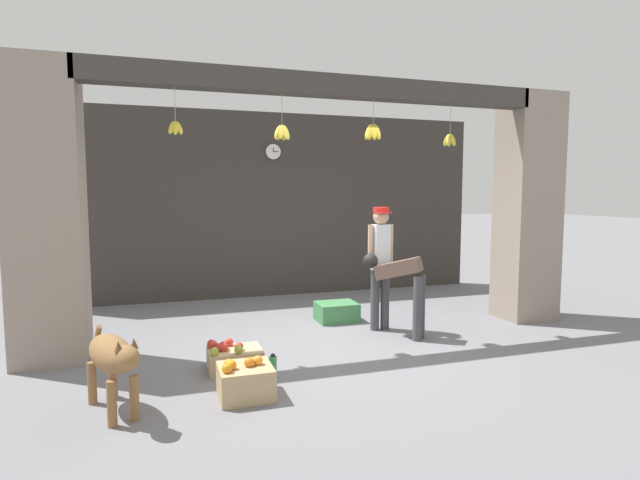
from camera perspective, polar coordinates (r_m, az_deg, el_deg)
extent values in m
plane|color=slate|center=(5.92, 1.29, -11.66)|extent=(60.00, 60.00, 0.00)
cube|color=#38332D|center=(8.45, -5.15, 3.98)|extent=(7.20, 0.12, 3.06)
cube|color=gray|center=(5.75, -28.82, 2.69)|extent=(0.70, 0.60, 3.06)
cube|color=gray|center=(7.42, 22.61, 3.39)|extent=(0.70, 0.60, 3.06)
cube|color=#3D3833|center=(5.90, 0.95, 17.19)|extent=(5.30, 0.24, 0.24)
cylinder|color=#B2AD99|center=(5.51, -16.26, 14.70)|extent=(0.01, 0.01, 0.35)
ellipsoid|color=yellow|center=(5.48, -15.79, 12.22)|extent=(0.10, 0.05, 0.15)
ellipsoid|color=yellow|center=(5.51, -16.20, 12.17)|extent=(0.05, 0.10, 0.15)
ellipsoid|color=yellow|center=(5.47, -16.58, 12.21)|extent=(0.10, 0.05, 0.15)
ellipsoid|color=yellow|center=(5.44, -16.18, 12.26)|extent=(0.05, 0.10, 0.15)
cylinder|color=#B2AD99|center=(5.71, -4.38, 14.62)|extent=(0.01, 0.01, 0.34)
ellipsoid|color=gold|center=(5.69, -3.92, 12.14)|extent=(0.12, 0.06, 0.18)
ellipsoid|color=gold|center=(5.72, -4.23, 12.10)|extent=(0.09, 0.11, 0.19)
ellipsoid|color=gold|center=(5.71, -4.68, 12.11)|extent=(0.09, 0.11, 0.19)
ellipsoid|color=gold|center=(5.67, -4.81, 12.16)|extent=(0.12, 0.06, 0.18)
ellipsoid|color=gold|center=(5.63, -4.50, 12.20)|extent=(0.09, 0.11, 0.19)
ellipsoid|color=gold|center=(5.64, -4.05, 12.19)|extent=(0.09, 0.11, 0.19)
cylinder|color=#B2AD99|center=(6.08, 6.11, 14.32)|extent=(0.01, 0.01, 0.28)
ellipsoid|color=yellow|center=(6.07, 6.53, 12.16)|extent=(0.13, 0.07, 0.20)
ellipsoid|color=yellow|center=(6.10, 6.21, 12.14)|extent=(0.11, 0.12, 0.21)
ellipsoid|color=yellow|center=(6.09, 5.80, 12.15)|extent=(0.09, 0.13, 0.21)
ellipsoid|color=yellow|center=(6.05, 5.60, 12.19)|extent=(0.13, 0.10, 0.21)
ellipsoid|color=yellow|center=(6.01, 5.77, 12.24)|extent=(0.13, 0.10, 0.21)
ellipsoid|color=yellow|center=(6.00, 6.18, 12.25)|extent=(0.09, 0.13, 0.21)
ellipsoid|color=yellow|center=(6.03, 6.52, 12.21)|extent=(0.11, 0.12, 0.21)
cylinder|color=#B2AD99|center=(6.55, 14.69, 13.17)|extent=(0.01, 0.01, 0.36)
ellipsoid|color=gold|center=(6.55, 14.94, 10.96)|extent=(0.11, 0.06, 0.16)
ellipsoid|color=gold|center=(6.56, 14.54, 10.95)|extent=(0.08, 0.11, 0.17)
ellipsoid|color=gold|center=(6.53, 14.27, 10.99)|extent=(0.10, 0.09, 0.17)
ellipsoid|color=gold|center=(6.49, 14.50, 11.02)|extent=(0.10, 0.09, 0.17)
ellipsoid|color=gold|center=(6.50, 14.92, 11.00)|extent=(0.08, 0.11, 0.17)
ellipsoid|color=olive|center=(4.35, -22.78, -11.86)|extent=(0.51, 0.74, 0.28)
cylinder|color=olive|center=(4.23, -20.45, -16.58)|extent=(0.07, 0.07, 0.35)
cylinder|color=olive|center=(4.19, -22.70, -16.90)|extent=(0.07, 0.07, 0.35)
cylinder|color=olive|center=(4.70, -22.58, -14.39)|extent=(0.07, 0.07, 0.35)
cylinder|color=olive|center=(4.66, -24.60, -14.65)|extent=(0.07, 0.07, 0.35)
ellipsoid|color=olive|center=(3.98, -21.22, -12.47)|extent=(0.26, 0.30, 0.19)
cone|color=brown|center=(3.97, -20.50, -10.99)|extent=(0.06, 0.06, 0.08)
cone|color=brown|center=(3.94, -22.05, -11.18)|extent=(0.06, 0.06, 0.08)
cylinder|color=olive|center=(4.69, -24.13, -10.29)|extent=(0.12, 0.22, 0.28)
cylinder|color=#424247|center=(6.45, 7.43, -6.75)|extent=(0.11, 0.11, 0.77)
cylinder|color=#424247|center=(6.39, 6.30, -6.86)|extent=(0.11, 0.11, 0.77)
cube|color=silver|center=(6.31, 6.93, -0.84)|extent=(0.20, 0.17, 0.58)
cylinder|color=tan|center=(6.37, 8.07, -0.49)|extent=(0.06, 0.06, 0.51)
cylinder|color=tan|center=(6.25, 5.78, -0.57)|extent=(0.06, 0.06, 0.51)
sphere|color=tan|center=(6.28, 6.97, 2.67)|extent=(0.20, 0.20, 0.20)
cylinder|color=red|center=(6.28, 6.98, 3.43)|extent=(0.20, 0.20, 0.07)
cube|color=red|center=(6.19, 7.38, 3.13)|extent=(0.17, 0.11, 0.01)
cylinder|color=#424247|center=(6.01, 11.09, -7.72)|extent=(0.11, 0.11, 0.76)
cylinder|color=#424247|center=(6.15, 11.41, -7.44)|extent=(0.11, 0.11, 0.76)
cube|color=brown|center=(6.06, 8.93, -3.23)|extent=(0.56, 0.55, 0.30)
sphere|color=black|center=(6.16, 5.78, -2.39)|extent=(0.18, 0.18, 0.18)
cube|color=tan|center=(4.46, -8.52, -15.71)|extent=(0.45, 0.43, 0.27)
sphere|color=orange|center=(4.42, -7.12, -13.50)|extent=(0.09, 0.09, 0.09)
sphere|color=orange|center=(4.34, -10.07, -13.91)|extent=(0.09, 0.09, 0.09)
sphere|color=orange|center=(4.38, -8.11, -13.67)|extent=(0.09, 0.09, 0.09)
sphere|color=orange|center=(4.37, -10.37, -13.76)|extent=(0.09, 0.09, 0.09)
sphere|color=orange|center=(4.27, -10.59, -14.23)|extent=(0.09, 0.09, 0.09)
cube|color=tan|center=(5.13, -9.70, -13.26)|extent=(0.52, 0.39, 0.20)
sphere|color=red|center=(5.05, -10.93, -11.97)|extent=(0.09, 0.09, 0.09)
sphere|color=red|center=(5.15, -12.08, -11.65)|extent=(0.09, 0.09, 0.09)
sphere|color=red|center=(5.05, -11.51, -11.97)|extent=(0.09, 0.09, 0.09)
sphere|color=red|center=(5.20, -10.35, -11.42)|extent=(0.09, 0.09, 0.09)
sphere|color=red|center=(5.11, -10.97, -11.76)|extent=(0.09, 0.09, 0.09)
sphere|color=#99B238|center=(4.94, -12.00, -12.38)|extent=(0.09, 0.09, 0.09)
sphere|color=#99B238|center=(4.95, -9.27, -12.27)|extent=(0.09, 0.09, 0.09)
sphere|color=red|center=(5.04, -9.24, -11.95)|extent=(0.09, 0.09, 0.09)
sphere|color=red|center=(5.19, -12.32, -11.52)|extent=(0.09, 0.09, 0.09)
cube|color=#42844C|center=(6.85, 1.91, -8.20)|extent=(0.53, 0.43, 0.25)
cylinder|color=#38934C|center=(4.88, -5.40, -14.22)|extent=(0.07, 0.07, 0.20)
cylinder|color=black|center=(4.84, -5.41, -12.99)|extent=(0.04, 0.04, 0.02)
cylinder|color=black|center=(8.40, -5.38, 10.01)|extent=(0.27, 0.01, 0.27)
cylinder|color=white|center=(8.39, -5.37, 10.02)|extent=(0.25, 0.02, 0.25)
cube|color=black|center=(8.38, -5.35, 10.21)|extent=(0.01, 0.01, 0.07)
cube|color=black|center=(8.39, -5.09, 10.02)|extent=(0.10, 0.01, 0.01)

